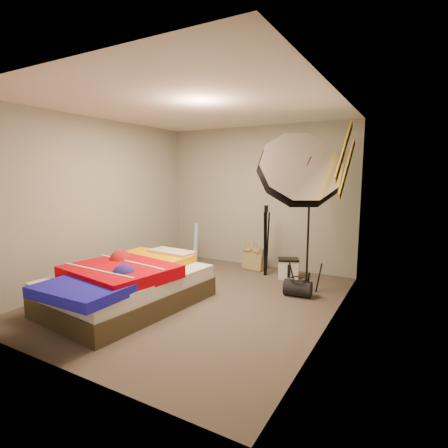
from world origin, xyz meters
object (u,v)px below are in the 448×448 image
Objects in this scene: camera_tripod at (266,236)px; tote_bag at (253,259)px; bed at (128,284)px; camera_case at (288,269)px; photo_umbrella at (298,173)px; duffel_bag at (298,288)px; wrapping_roll at (196,244)px.

tote_bag is at bearing 145.35° from camera_tripod.
bed is at bearing -115.37° from camera_tripod.
tote_bag is at bearing 73.61° from bed.
photo_umbrella is at bearing -88.22° from camera_case.
camera_case is 1.74m from photo_umbrella.
duffel_bag is 0.17× the size of bed.
tote_bag is at bearing 11.13° from wrapping_roll.
bed is at bearing -141.35° from photo_umbrella.
duffel_bag is 0.32× the size of camera_tripod.
duffel_bag is 2.27m from bed.
wrapping_roll is 2.54× the size of camera_case.
wrapping_roll reaches higher than duffel_bag.
bed is at bearing -147.06° from camera_case.
photo_umbrella is at bearing -33.77° from tote_bag.
duffel_bag is (2.17, -0.72, -0.27)m from wrapping_roll.
tote_bag is 0.50× the size of wrapping_roll.
camera_case is at bearing 113.26° from duffel_bag.
camera_case is (1.78, 0.01, -0.23)m from wrapping_roll.
wrapping_roll is at bearing 156.39° from camera_case.
tote_bag is 2.06m from photo_umbrella.
camera_tripod reaches higher than bed.
camera_case is 2.55m from bed.
photo_umbrella reaches higher than duffel_bag.
camera_tripod is at bearing -26.90° from tote_bag.
bed is (-0.69, -2.33, 0.09)m from tote_bag.
camera_tripod reaches higher than duffel_bag.
bed is 2.37m from camera_tripod.
wrapping_roll is 2.30m from duffel_bag.
duffel_bag is at bearing 38.10° from bed.
photo_umbrella is (0.35, -0.73, 1.53)m from camera_case.
wrapping_roll is at bearing -161.12° from tote_bag.
wrapping_roll is 2.60m from photo_umbrella.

